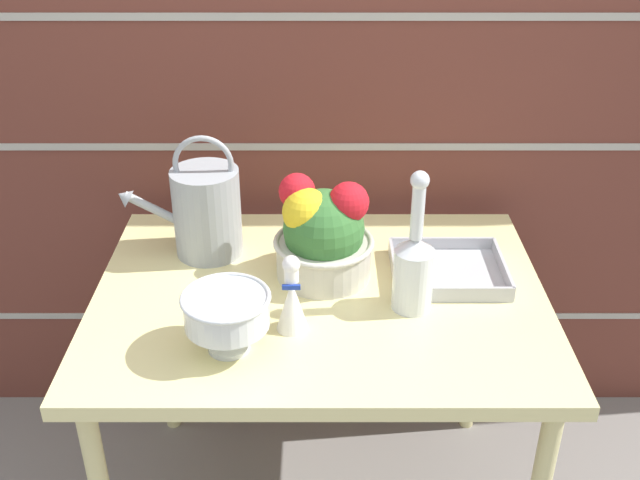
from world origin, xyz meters
The scene contains 8 objects.
brick_wall centered at (0.00, 0.51, 1.10)m, with size 3.60×0.08×2.20m.
patio_table centered at (0.00, 0.00, 0.67)m, with size 1.08×0.81×0.74m.
watering_can centered at (-0.29, 0.19, 0.86)m, with size 0.32×0.17×0.32m.
crystal_pedestal_bowl centered at (-0.19, -0.22, 0.84)m, with size 0.19×0.19×0.14m.
flower_planter centered at (0.01, 0.08, 0.85)m, with size 0.25×0.25×0.26m.
glass_decanter centered at (0.21, -0.06, 0.85)m, with size 0.09×0.09×0.34m.
figurine_vase centered at (-0.06, -0.14, 0.82)m, with size 0.07×0.07×0.18m.
wire_tray centered at (0.32, 0.08, 0.75)m, with size 0.28×0.24×0.04m.
Camera 1 is at (0.00, -1.49, 1.72)m, focal length 42.00 mm.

